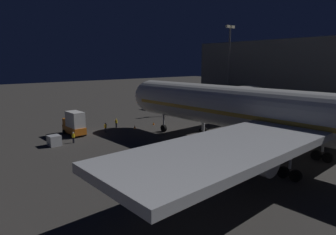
# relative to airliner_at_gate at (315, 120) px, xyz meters

# --- Properties ---
(ground_plane) EXTENTS (320.00, 320.00, 0.00)m
(ground_plane) POSITION_rel_airliner_at_gate_xyz_m (-0.00, -7.37, -5.76)
(ground_plane) COLOR #383533
(airliner_at_gate) EXTENTS (49.22, 63.17, 19.36)m
(airliner_at_gate) POSITION_rel_airliner_at_gate_xyz_m (0.00, 0.00, 0.00)
(airliner_at_gate) COLOR silver
(airliner_at_gate) RESTS_ON ground_plane
(jet_bridge) EXTENTS (18.26, 3.40, 7.41)m
(jet_bridge) POSITION_rel_airliner_at_gate_xyz_m (-10.05, -20.20, 0.11)
(jet_bridge) COLOR #9E9E99
(jet_bridge) RESTS_ON ground_plane
(apron_floodlight_mast) EXTENTS (2.90, 0.50, 20.29)m
(apron_floodlight_mast) POSITION_rel_airliner_at_gate_xyz_m (-25.50, -30.41, 5.86)
(apron_floodlight_mast) COLOR #59595E
(apron_floodlight_mast) RESTS_ON ground_plane
(cargo_truck_aft) EXTENTS (2.36, 5.02, 3.95)m
(cargo_truck_aft) POSITION_rel_airliner_at_gate_xyz_m (12.52, -32.74, -3.80)
(cargo_truck_aft) COLOR orange
(cargo_truck_aft) RESTS_ON ground_plane
(baggage_container_near_belt) EXTENTS (1.59, 1.73, 1.49)m
(baggage_container_near_belt) POSITION_rel_airliner_at_gate_xyz_m (17.39, -28.75, -5.02)
(baggage_container_near_belt) COLOR #B7BABF
(baggage_container_near_belt) RESTS_ON ground_plane
(ground_crew_near_nose_gear) EXTENTS (0.40, 0.40, 1.68)m
(ground_crew_near_nose_gear) POSITION_rel_airliner_at_gate_xyz_m (14.74, -28.23, -4.84)
(ground_crew_near_nose_gear) COLOR black
(ground_crew_near_nose_gear) RESTS_ON ground_plane
(ground_crew_marshaller_fwd) EXTENTS (0.40, 0.40, 1.74)m
(ground_crew_marshaller_fwd) POSITION_rel_airliner_at_gate_xyz_m (7.89, -30.80, -4.81)
(ground_crew_marshaller_fwd) COLOR black
(ground_crew_marshaller_fwd) RESTS_ON ground_plane
(ground_crew_under_port_wing) EXTENTS (0.40, 0.40, 1.67)m
(ground_crew_under_port_wing) POSITION_rel_airliner_at_gate_xyz_m (4.44, -32.93, -4.85)
(ground_crew_under_port_wing) COLOR black
(ground_crew_under_port_wing) RESTS_ON ground_plane
(traffic_cone_nose_port) EXTENTS (0.36, 0.36, 0.55)m
(traffic_cone_nose_port) POSITION_rel_airliner_at_gate_xyz_m (-2.20, -30.26, -5.49)
(traffic_cone_nose_port) COLOR orange
(traffic_cone_nose_port) RESTS_ON ground_plane
(traffic_cone_nose_starboard) EXTENTS (0.36, 0.36, 0.55)m
(traffic_cone_nose_starboard) POSITION_rel_airliner_at_gate_xyz_m (2.20, -30.26, -5.49)
(traffic_cone_nose_starboard) COLOR orange
(traffic_cone_nose_starboard) RESTS_ON ground_plane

